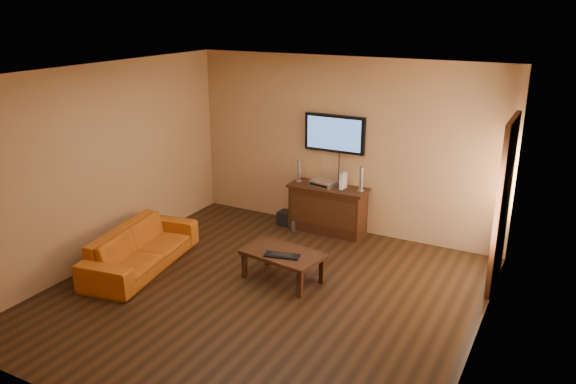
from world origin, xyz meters
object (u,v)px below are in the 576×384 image
Objects in this scene: keyboard at (282,255)px; speaker_right at (361,180)px; av_receiver at (324,183)px; game_console at (343,181)px; media_console at (328,209)px; television at (335,133)px; sofa at (141,242)px; coffee_table at (283,256)px; bottle at (293,227)px; subwoofer at (286,218)px; speaker_left at (299,171)px.

speaker_right is at bearing 81.16° from keyboard.
av_receiver is 0.33m from game_console.
television is at bearing 90.00° from media_console.
sofa is 5.01× the size of av_receiver.
game_console reaches higher than coffee_table.
game_console is at bearing -35.27° from television.
av_receiver is at bearing -179.40° from media_console.
sofa is (-1.88, -0.56, 0.03)m from coffee_table.
television reaches higher than bottle.
sofa is at bearing -126.23° from media_console.
television reaches higher than subwoofer.
coffee_table is at bearing -84.57° from media_console.
speaker_right is at bearing 7.08° from subwoofer.
television is 0.78m from av_receiver.
game_console is at bearing -178.59° from speaker_right.
subwoofer is at bearing -159.78° from television.
sofa reaches higher than keyboard.
speaker_left is (-0.69, 1.81, 0.56)m from coffee_table.
game_console reaches higher than keyboard.
sofa is 3.31m from speaker_right.
keyboard is (0.93, -1.84, 0.30)m from subwoofer.
keyboard is (0.05, -0.12, 0.07)m from coffee_table.
subwoofer is at bearing 116.98° from coffee_table.
av_receiver is (-0.60, -0.04, -0.13)m from speaker_right.
bottle is at bearing -146.02° from media_console.
media_console is 0.42m from av_receiver.
game_console is at bearing -48.85° from sofa.
subwoofer is 0.49× the size of keyboard.
speaker_left is 0.82m from subwoofer.
sofa reaches higher than bottle.
av_receiver is 0.81× the size of keyboard.
media_console is 0.75m from speaker_left.
coffee_table is at bearing -67.48° from bottle.
keyboard is (0.30, -1.90, -0.37)m from av_receiver.
coffee_table is at bearing -60.56° from subwoofer.
game_console is 1.21m from subwoofer.
keyboard reaches higher than coffee_table.
media_console is 3.25× the size of av_receiver.
television is 0.83m from speaker_right.
coffee_table is 0.14m from keyboard.
av_receiver is (0.45, -0.03, -0.12)m from speaker_left.
keyboard is (0.66, -1.60, 0.32)m from bottle.
subwoofer is at bearing 116.74° from keyboard.
television reaches higher than keyboard.
bottle is at bearing -128.99° from av_receiver.
speaker_right is 0.98× the size of av_receiver.
television reaches higher than coffee_table.
television is at bearing -43.42° from sofa.
television is at bearing 80.60° from av_receiver.
av_receiver is 0.84m from bottle.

